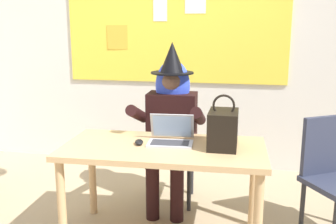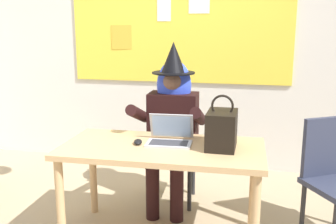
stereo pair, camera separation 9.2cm
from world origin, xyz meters
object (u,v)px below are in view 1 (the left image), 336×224
at_px(chair_extra_corner, 332,171).
at_px(handbag, 223,129).
at_px(chair_at_desk, 173,143).
at_px(computer_mouse, 139,142).
at_px(desk_main, 164,158).
at_px(laptop, 171,137).
at_px(person_costumed, 171,116).

bearing_deg(chair_extra_corner, handbag, -102.35).
bearing_deg(chair_at_desk, computer_mouse, -12.96).
relative_size(desk_main, chair_at_desk, 1.59).
bearing_deg(handbag, computer_mouse, -175.04).
bearing_deg(computer_mouse, chair_extra_corner, -2.96).
relative_size(handbag, chair_extra_corner, 0.42).
relative_size(laptop, computer_mouse, 3.29).
bearing_deg(desk_main, laptop, 68.58).
xyz_separation_m(computer_mouse, chair_extra_corner, (1.39, 0.33, -0.24)).
bearing_deg(chair_extra_corner, computer_mouse, -108.16).
bearing_deg(laptop, handbag, -9.77).
height_order(desk_main, person_costumed, person_costumed).
bearing_deg(chair_extra_corner, laptop, -109.90).
relative_size(person_costumed, handbag, 3.77).
xyz_separation_m(desk_main, handbag, (0.41, 0.05, 0.22)).
relative_size(computer_mouse, handbag, 0.28).
relative_size(desk_main, handbag, 3.86).
height_order(chair_at_desk, person_costumed, person_costumed).
bearing_deg(desk_main, computer_mouse, 179.28).
distance_m(desk_main, chair_extra_corner, 1.26).
bearing_deg(person_costumed, chair_extra_corner, 76.40).
distance_m(desk_main, handbag, 0.47).
xyz_separation_m(chair_at_desk, computer_mouse, (-0.11, -0.72, 0.21)).
height_order(person_costumed, computer_mouse, person_costumed).
relative_size(person_costumed, chair_extra_corner, 1.60).
distance_m(person_costumed, computer_mouse, 0.61).
distance_m(chair_at_desk, computer_mouse, 0.76).
bearing_deg(person_costumed, laptop, 9.04).
xyz_separation_m(desk_main, computer_mouse, (-0.18, 0.00, 0.11)).
distance_m(desk_main, chair_at_desk, 0.73).
relative_size(desk_main, chair_extra_corner, 1.63).
distance_m(handbag, chair_extra_corner, 0.92).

